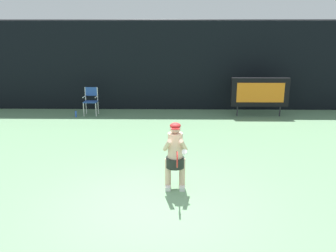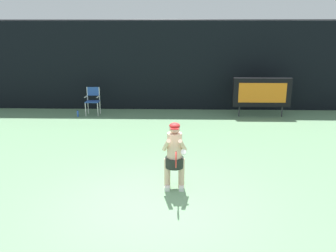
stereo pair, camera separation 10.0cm
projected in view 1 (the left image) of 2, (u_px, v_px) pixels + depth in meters
ground at (153, 212)px, 6.60m from camera, size 18.00×22.00×0.03m
backdrop_screen at (164, 66)px, 14.48m from camera, size 18.00×0.12×3.66m
scoreboard at (260, 92)px, 13.48m from camera, size 2.20×0.21×1.50m
umpire_chair at (91, 99)px, 13.82m from camera, size 0.52×0.44×1.08m
water_bottle at (76, 114)px, 13.59m from camera, size 0.07×0.07×0.27m
tennis_player at (175, 154)px, 7.34m from camera, size 0.53×0.60×1.45m
tennis_racket at (177, 159)px, 6.66m from camera, size 0.03×0.60×0.31m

